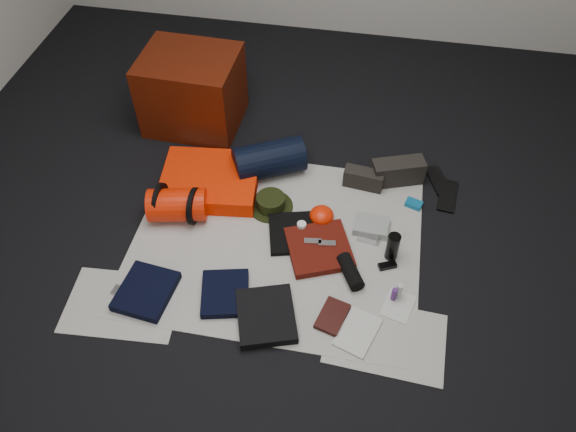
% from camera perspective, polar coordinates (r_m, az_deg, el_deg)
% --- Properties ---
extents(floor, '(4.50, 4.50, 0.02)m').
position_cam_1_polar(floor, '(3.18, -1.18, -2.71)').
color(floor, black).
rests_on(floor, ground).
extents(newspaper_mat, '(1.60, 1.30, 0.01)m').
position_cam_1_polar(newspaper_mat, '(3.17, -1.18, -2.57)').
color(newspaper_mat, silver).
rests_on(newspaper_mat, floor).
extents(newspaper_sheet_front_left, '(0.61, 0.44, 0.00)m').
position_cam_1_polar(newspaper_sheet_front_left, '(3.05, -16.42, -8.58)').
color(newspaper_sheet_front_left, silver).
rests_on(newspaper_sheet_front_left, floor).
extents(newspaper_sheet_front_right, '(0.60, 0.43, 0.00)m').
position_cam_1_polar(newspaper_sheet_front_right, '(2.87, 9.90, -12.14)').
color(newspaper_sheet_front_right, silver).
rests_on(newspaper_sheet_front_right, floor).
extents(red_cabinet, '(0.62, 0.52, 0.50)m').
position_cam_1_polar(red_cabinet, '(3.81, -9.69, 12.44)').
color(red_cabinet, '#4D1305').
rests_on(red_cabinet, floor).
extents(sleeping_pad, '(0.62, 0.53, 0.10)m').
position_cam_1_polar(sleeping_pad, '(3.44, -7.92, 3.58)').
color(sleeping_pad, '#F92802').
rests_on(sleeping_pad, newspaper_mat).
extents(stuff_sack, '(0.36, 0.26, 0.19)m').
position_cam_1_polar(stuff_sack, '(3.27, -11.18, 1.10)').
color(stuff_sack, red).
rests_on(stuff_sack, newspaper_mat).
extents(sack_strap_left, '(0.02, 0.22, 0.22)m').
position_cam_1_polar(sack_strap_left, '(3.30, -12.85, 1.46)').
color(sack_strap_left, black).
rests_on(sack_strap_left, newspaper_mat).
extents(sack_strap_right, '(0.02, 0.22, 0.22)m').
position_cam_1_polar(sack_strap_right, '(3.24, -9.54, 1.00)').
color(sack_strap_right, black).
rests_on(sack_strap_right, newspaper_mat).
extents(navy_duffel, '(0.48, 0.39, 0.22)m').
position_cam_1_polar(navy_duffel, '(3.46, -1.92, 5.76)').
color(navy_duffel, black).
rests_on(navy_duffel, newspaper_mat).
extents(boonie_brim, '(0.34, 0.34, 0.01)m').
position_cam_1_polar(boonie_brim, '(3.33, -1.75, 0.99)').
color(boonie_brim, black).
rests_on(boonie_brim, newspaper_mat).
extents(boonie_crown, '(0.17, 0.17, 0.07)m').
position_cam_1_polar(boonie_crown, '(3.30, -1.76, 1.47)').
color(boonie_crown, black).
rests_on(boonie_crown, boonie_brim).
extents(hiking_boot_left, '(0.25, 0.12, 0.12)m').
position_cam_1_polar(hiking_boot_left, '(3.44, 7.69, 3.79)').
color(hiking_boot_left, black).
rests_on(hiking_boot_left, newspaper_mat).
extents(hiking_boot_right, '(0.34, 0.22, 0.16)m').
position_cam_1_polar(hiking_boot_right, '(3.49, 11.07, 4.45)').
color(hiking_boot_right, black).
rests_on(hiking_boot_right, newspaper_mat).
extents(flip_flop_left, '(0.17, 0.26, 0.01)m').
position_cam_1_polar(flip_flop_left, '(3.60, 14.99, 3.50)').
color(flip_flop_left, black).
rests_on(flip_flop_left, floor).
extents(flip_flop_right, '(0.13, 0.27, 0.01)m').
position_cam_1_polar(flip_flop_right, '(3.52, 15.90, 1.98)').
color(flip_flop_right, black).
rests_on(flip_flop_right, floor).
extents(trousers_navy_a, '(0.30, 0.33, 0.05)m').
position_cam_1_polar(trousers_navy_a, '(3.03, -14.22, -7.42)').
color(trousers_navy_a, black).
rests_on(trousers_navy_a, newspaper_mat).
extents(trousers_navy_b, '(0.30, 0.32, 0.04)m').
position_cam_1_polar(trousers_navy_b, '(2.95, -6.40, -7.82)').
color(trousers_navy_b, black).
rests_on(trousers_navy_b, newspaper_mat).
extents(trousers_charcoal, '(0.37, 0.40, 0.05)m').
position_cam_1_polar(trousers_charcoal, '(2.86, -2.24, -10.12)').
color(trousers_charcoal, black).
rests_on(trousers_charcoal, newspaper_mat).
extents(black_tshirt, '(0.38, 0.36, 0.03)m').
position_cam_1_polar(black_tshirt, '(3.18, 0.94, -1.72)').
color(black_tshirt, black).
rests_on(black_tshirt, newspaper_mat).
extents(red_shirt, '(0.44, 0.44, 0.04)m').
position_cam_1_polar(red_shirt, '(3.11, 3.18, -3.30)').
color(red_shirt, '#501008').
rests_on(red_shirt, newspaper_mat).
extents(orange_stuff_sack, '(0.17, 0.17, 0.09)m').
position_cam_1_polar(orange_stuff_sack, '(3.23, 3.43, 0.07)').
color(orange_stuff_sack, red).
rests_on(orange_stuff_sack, newspaper_mat).
extents(first_aid_pouch, '(0.20, 0.15, 0.05)m').
position_cam_1_polar(first_aid_pouch, '(3.24, 8.44, -1.00)').
color(first_aid_pouch, gray).
rests_on(first_aid_pouch, newspaper_mat).
extents(water_bottle, '(0.07, 0.07, 0.17)m').
position_cam_1_polar(water_bottle, '(3.08, 10.58, -3.07)').
color(water_bottle, black).
rests_on(water_bottle, newspaper_mat).
extents(speaker, '(0.17, 0.22, 0.08)m').
position_cam_1_polar(speaker, '(3.01, 6.35, -5.64)').
color(speaker, black).
rests_on(speaker, newspaper_mat).
extents(compact_camera, '(0.12, 0.08, 0.05)m').
position_cam_1_polar(compact_camera, '(3.19, 8.18, -2.07)').
color(compact_camera, silver).
rests_on(compact_camera, newspaper_mat).
extents(cyan_case, '(0.11, 0.09, 0.03)m').
position_cam_1_polar(cyan_case, '(3.41, 12.66, 1.21)').
color(cyan_case, '#0D5C86').
rests_on(cyan_case, newspaper_mat).
extents(toiletry_purple, '(0.04, 0.04, 0.09)m').
position_cam_1_polar(toiletry_purple, '(2.96, 10.72, -7.85)').
color(toiletry_purple, '#4B2068').
rests_on(toiletry_purple, newspaper_mat).
extents(toiletry_clear, '(0.04, 0.04, 0.10)m').
position_cam_1_polar(toiletry_clear, '(2.97, 11.21, -7.44)').
color(toiletry_clear, '#B3B8B4').
rests_on(toiletry_clear, newspaper_mat).
extents(paperback_book, '(0.17, 0.22, 0.03)m').
position_cam_1_polar(paperback_book, '(2.88, 4.53, -10.12)').
color(paperback_book, black).
rests_on(paperback_book, newspaper_mat).
extents(map_booklet, '(0.24, 0.29, 0.01)m').
position_cam_1_polar(map_booklet, '(2.86, 7.08, -11.63)').
color(map_booklet, beige).
rests_on(map_booklet, newspaper_mat).
extents(map_printout, '(0.19, 0.21, 0.01)m').
position_cam_1_polar(map_printout, '(2.97, 11.14, -8.93)').
color(map_printout, beige).
rests_on(map_printout, newspaper_mat).
extents(sunglasses, '(0.11, 0.08, 0.02)m').
position_cam_1_polar(sunglasses, '(3.09, 10.06, -4.98)').
color(sunglasses, black).
rests_on(sunglasses, newspaper_mat).
extents(key_cluster, '(0.07, 0.07, 0.01)m').
position_cam_1_polar(key_cluster, '(3.10, -16.86, -7.27)').
color(key_cluster, silver).
rests_on(key_cluster, newspaper_mat).
extents(tape_roll, '(0.05, 0.05, 0.04)m').
position_cam_1_polar(tape_roll, '(3.17, 1.39, -0.98)').
color(tape_roll, white).
rests_on(tape_roll, black_tshirt).
extents(energy_bar_a, '(0.10, 0.05, 0.01)m').
position_cam_1_polar(energy_bar_a, '(3.10, 2.52, -2.58)').
color(energy_bar_a, silver).
rests_on(energy_bar_a, red_shirt).
extents(energy_bar_b, '(0.10, 0.05, 0.01)m').
position_cam_1_polar(energy_bar_b, '(3.10, 3.99, -2.79)').
color(energy_bar_b, silver).
rests_on(energy_bar_b, red_shirt).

